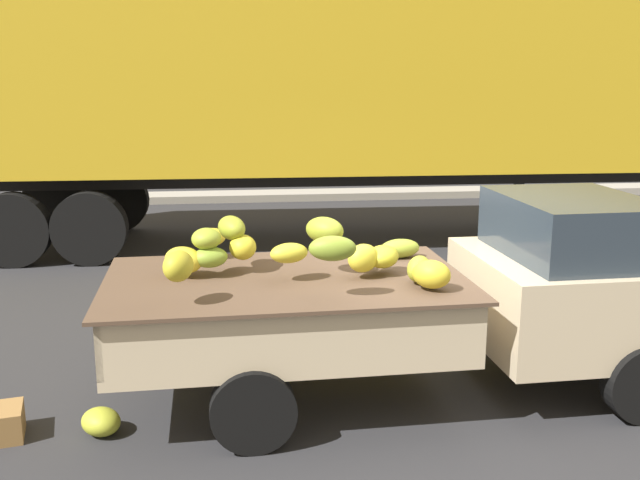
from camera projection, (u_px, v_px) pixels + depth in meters
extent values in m
plane|color=#28282B|center=(435.00, 380.00, 6.65)|extent=(220.00, 220.00, 0.00)
cube|color=gray|center=(313.00, 195.00, 16.43)|extent=(80.00, 0.80, 0.16)
cube|color=#CCB793|center=(589.00, 297.00, 6.49)|extent=(2.13, 1.78, 0.78)
cube|color=#28333D|center=(573.00, 226.00, 6.32)|extent=(1.19, 1.54, 0.52)
cube|color=#CCB793|center=(286.00, 335.00, 6.14)|extent=(2.91, 1.81, 0.08)
cube|color=#CCB793|center=(276.00, 279.00, 6.88)|extent=(2.85, 0.15, 0.44)
cube|color=#CCB793|center=(298.00, 341.00, 5.28)|extent=(2.85, 0.15, 0.44)
cube|color=#CCB793|center=(447.00, 298.00, 6.29)|extent=(0.11, 1.71, 0.44)
cube|color=#CCB793|center=(113.00, 314.00, 5.87)|extent=(0.11, 1.71, 0.44)
cube|color=#B21914|center=(276.00, 282.00, 6.92)|extent=(2.73, 0.11, 0.07)
cube|color=brown|center=(286.00, 279.00, 6.03)|extent=(3.03, 1.93, 0.03)
ellipsoid|color=#9DA42A|center=(419.00, 269.00, 5.85)|extent=(0.30, 0.36, 0.21)
ellipsoid|color=#90A12D|center=(206.00, 239.00, 6.00)|extent=(0.27, 0.29, 0.18)
ellipsoid|color=gold|center=(363.00, 258.00, 5.97)|extent=(0.35, 0.33, 0.24)
ellipsoid|color=gold|center=(178.00, 266.00, 5.24)|extent=(0.29, 0.34, 0.23)
ellipsoid|color=gold|center=(243.00, 247.00, 6.14)|extent=(0.23, 0.28, 0.21)
ellipsoid|color=olive|center=(210.00, 257.00, 6.00)|extent=(0.33, 0.28, 0.17)
ellipsoid|color=gold|center=(212.00, 237.00, 6.61)|extent=(0.37, 0.36, 0.16)
ellipsoid|color=#8FA12E|center=(400.00, 248.00, 6.65)|extent=(0.40, 0.25, 0.17)
ellipsoid|color=gold|center=(184.00, 260.00, 6.00)|extent=(0.41, 0.38, 0.22)
ellipsoid|color=olive|center=(232.00, 228.00, 6.19)|extent=(0.32, 0.41, 0.20)
ellipsoid|color=gold|center=(431.00, 274.00, 5.64)|extent=(0.39, 0.38, 0.22)
ellipsoid|color=olive|center=(325.00, 230.00, 6.03)|extent=(0.42, 0.42, 0.22)
ellipsoid|color=gold|center=(383.00, 257.00, 6.09)|extent=(0.38, 0.42, 0.19)
ellipsoid|color=gold|center=(289.00, 253.00, 5.87)|extent=(0.37, 0.29, 0.16)
ellipsoid|color=olive|center=(332.00, 248.00, 5.35)|extent=(0.37, 0.21, 0.19)
cylinder|color=black|center=(549.00, 317.00, 7.40)|extent=(0.65, 0.22, 0.64)
cylinder|color=black|center=(242.00, 333.00, 6.94)|extent=(0.65, 0.22, 0.64)
cylinder|color=black|center=(253.00, 410.00, 5.35)|extent=(0.65, 0.22, 0.64)
cube|color=gold|center=(326.00, 83.00, 11.68)|extent=(12.04, 2.71, 2.70)
cube|color=black|center=(326.00, 176.00, 12.01)|extent=(11.05, 0.60, 0.30)
cylinder|color=black|center=(118.00, 201.00, 12.95)|extent=(1.09, 0.32, 1.08)
cylinder|color=black|center=(90.00, 228.00, 10.62)|extent=(1.09, 0.32, 1.08)
cylinder|color=black|center=(55.00, 202.00, 12.84)|extent=(1.09, 0.32, 1.08)
cylinder|color=black|center=(13.00, 230.00, 10.51)|extent=(1.09, 0.32, 1.08)
cylinder|color=#38383A|center=(518.00, 201.00, 12.44)|extent=(0.18, 0.18, 1.25)
ellipsoid|color=#A5AA2D|center=(101.00, 422.00, 5.63)|extent=(0.43, 0.43, 0.21)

